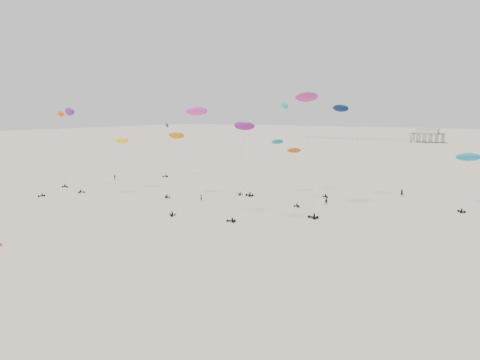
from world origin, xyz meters
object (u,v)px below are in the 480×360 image
Objects in this scene: rig_0 at (65,125)px; rig_3 at (339,119)px; spectator_0 at (201,201)px; pavilion_main at (427,136)px.

rig_0 is 69.13m from rig_3.
pavilion_main is at bearing -42.94° from spectator_0.
pavilion_main is 0.89× the size of rig_3.
rig_0 is at bearing -98.11° from pavilion_main.
pavilion_main is 234.45m from rig_3.
spectator_0 is (-4.45, -256.63, -4.22)m from pavilion_main.
pavilion_main reaches higher than spectator_0.
rig_3 is at bearing -143.91° from rig_0.
rig_0 is (-38.26, -268.57, 13.92)m from pavilion_main.
spectator_0 is at bearing -10.46° from rig_3.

